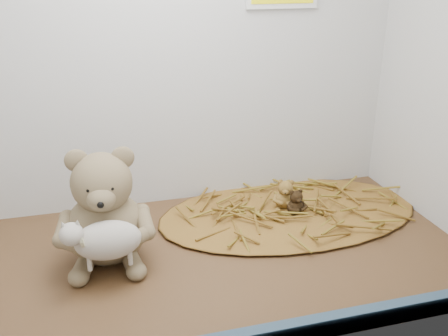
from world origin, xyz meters
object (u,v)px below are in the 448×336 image
object	(u,v)px
mini_teddy_brown	(296,201)
mini_teddy_tan	(285,193)
main_teddy	(104,206)
toy_lamb	(108,240)

from	to	relation	value
mini_teddy_brown	mini_teddy_tan	bearing A→B (deg)	102.06
main_teddy	toy_lamb	size ratio (longest dim) A/B	1.50
main_teddy	toy_lamb	bearing A→B (deg)	-85.31
main_teddy	toy_lamb	distance (cm)	9.42
mini_teddy_tan	mini_teddy_brown	size ratio (longest dim) A/B	1.19
toy_lamb	mini_teddy_brown	distance (cm)	48.54
mini_teddy_tan	mini_teddy_brown	world-z (taller)	mini_teddy_tan
main_teddy	mini_teddy_brown	xyz separation A→B (cm)	(45.65, 6.79, -7.95)
toy_lamb	mini_teddy_brown	bearing A→B (deg)	19.00
mini_teddy_tan	mini_teddy_brown	bearing A→B (deg)	-48.66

